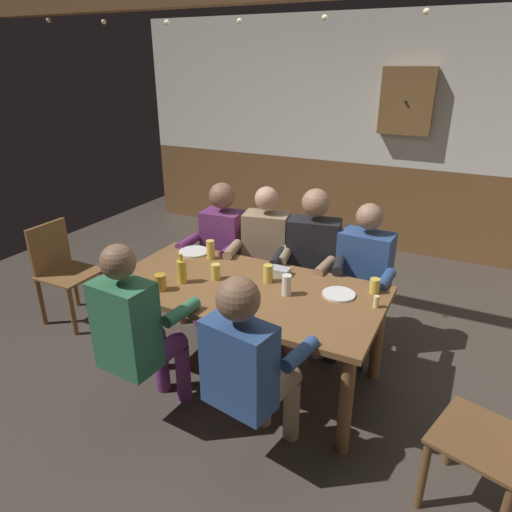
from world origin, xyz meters
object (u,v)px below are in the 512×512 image
object	(u,v)px
chair_empty_near_right	(502,444)
condiment_caddy	(280,271)
person_0	(220,245)
person_5	(249,364)
table_candle	(376,302)
pint_glass_3	(160,282)
wall_dart_cabinet	(407,101)
person_3	(361,274)
plate_0	(339,294)
pint_glass_0	(375,286)
chair_empty_near_left	(62,270)
dining_table	(245,299)
plate_1	(194,252)
person_2	(312,260)
bottle_1	(128,275)
pint_glass_4	(268,273)
person_4	(136,329)
person_1	(264,254)
pint_glass_1	(216,272)
pint_glass_2	(287,285)
pint_glass_5	(211,250)

from	to	relation	value
chair_empty_near_right	condiment_caddy	bearing A→B (deg)	79.20
person_0	person_5	size ratio (longest dim) A/B	1.00
table_candle	pint_glass_3	world-z (taller)	pint_glass_3
condiment_caddy	wall_dart_cabinet	xyz separation A→B (m)	(0.32, 2.61, 1.01)
person_3	wall_dart_cabinet	xyz separation A→B (m)	(-0.18, 2.20, 1.10)
plate_0	pint_glass_0	bearing A→B (deg)	35.65
chair_empty_near_left	table_candle	size ratio (longest dim) A/B	11.00
dining_table	plate_1	size ratio (longest dim) A/B	7.74
chair_empty_near_right	wall_dart_cabinet	xyz separation A→B (m)	(-1.19, 3.38, 1.28)
person_3	person_5	xyz separation A→B (m)	(-0.24, -1.41, 0.01)
person_2	bottle_1	distance (m)	1.43
person_2	pint_glass_4	world-z (taller)	person_2
person_3	person_4	distance (m)	1.73
chair_empty_near_right	pint_glass_4	distance (m)	1.69
person_5	pint_glass_4	xyz separation A→B (m)	(-0.28, 0.84, 0.12)
plate_1	pint_glass_4	bearing A→B (deg)	-15.54
person_5	person_2	bearing A→B (deg)	106.57
person_3	pint_glass_3	bearing A→B (deg)	44.88
person_2	person_1	bearing A→B (deg)	-10.56
pint_glass_1	pint_glass_3	world-z (taller)	same
pint_glass_2	wall_dart_cabinet	world-z (taller)	wall_dart_cabinet
plate_0	dining_table	bearing A→B (deg)	-164.67
pint_glass_0	pint_glass_1	xyz separation A→B (m)	(-1.06, -0.30, 0.01)
plate_0	bottle_1	distance (m)	1.42
pint_glass_2	wall_dart_cabinet	size ratio (longest dim) A/B	0.20
pint_glass_0	person_2	bearing A→B (deg)	146.01
table_candle	pint_glass_4	world-z (taller)	pint_glass_4
person_3	chair_empty_near_right	bearing A→B (deg)	133.48
person_0	pint_glass_5	size ratio (longest dim) A/B	8.08
person_0	plate_0	distance (m)	1.36
table_candle	pint_glass_0	world-z (taller)	pint_glass_0
person_4	chair_empty_near_left	world-z (taller)	person_4
plate_1	pint_glass_4	distance (m)	0.80
condiment_caddy	pint_glass_3	bearing A→B (deg)	-136.62
person_4	plate_0	bearing A→B (deg)	46.03
plate_0	pint_glass_3	distance (m)	1.20
person_3	person_4	size ratio (longest dim) A/B	0.96
pint_glass_0	person_4	bearing A→B (deg)	-139.36
chair_empty_near_right	plate_0	distance (m)	1.24
chair_empty_near_right	bottle_1	distance (m)	2.36
plate_1	plate_0	bearing A→B (deg)	-8.40
person_1	person_3	size ratio (longest dim) A/B	1.02
table_candle	person_1	bearing A→B (deg)	151.08
plate_1	wall_dart_cabinet	world-z (taller)	wall_dart_cabinet
wall_dart_cabinet	pint_glass_3	bearing A→B (deg)	-106.37
person_1	chair_empty_near_right	world-z (taller)	person_1
person_1	chair_empty_near_right	size ratio (longest dim) A/B	1.40
pint_glass_1	chair_empty_near_left	bearing A→B (deg)	179.99
table_candle	pint_glass_1	distance (m)	1.12
pint_glass_2	person_3	bearing A→B (deg)	64.32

